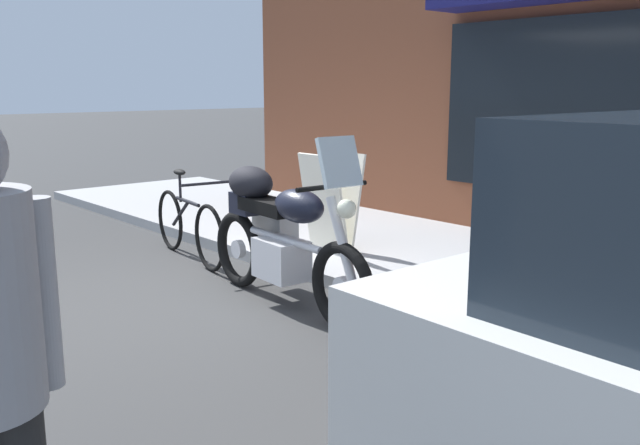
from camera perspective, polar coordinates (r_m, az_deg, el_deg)
name	(u,v)px	position (r m, az deg, el deg)	size (l,w,h in m)	color
ground_plane	(172,308)	(5.63, -12.36, -7.05)	(80.00, 80.00, 0.00)	#393939
touring_motorcycle	(279,230)	(5.50, -3.47, -0.60)	(2.14, 0.77, 1.42)	black
parked_bicycle	(188,225)	(7.04, -11.03, -0.21)	(1.68, 0.48, 0.92)	black
sandwich_board_sign	(332,202)	(6.78, 0.98, 1.72)	(0.55, 0.42, 0.98)	silver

